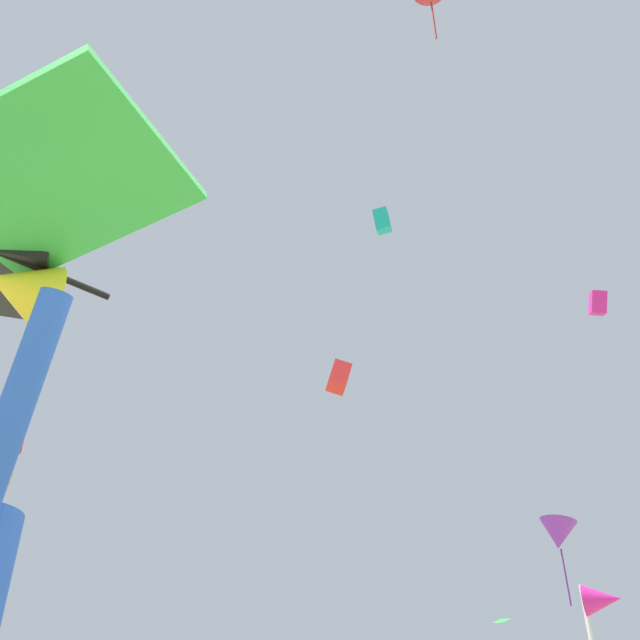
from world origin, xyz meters
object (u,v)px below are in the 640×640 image
Objects in this scene: held_stunt_kite at (10,251)px; marker_flag at (603,617)px; distant_kite_teal_mid_left at (382,221)px; distant_kite_red_mid_right at (339,377)px; distant_kite_green_far_center at (502,620)px; distant_kite_purple_high_right at (558,534)px; distant_kite_magenta_high_left at (598,303)px.

held_stunt_kite is 0.81× the size of marker_flag.
distant_kite_teal_mid_left is at bearing 106.57° from held_stunt_kite.
distant_kite_red_mid_right is at bearing 112.20° from held_stunt_kite.
held_stunt_kite is at bearing -67.80° from distant_kite_red_mid_right.
distant_kite_purple_high_right is (6.07, -20.29, -0.80)m from distant_kite_green_far_center.
distant_kite_green_far_center reaches higher than distant_kite_purple_high_right.
distant_kite_red_mid_right is 0.79× the size of marker_flag.
distant_kite_teal_mid_left is at bearing 164.28° from distant_kite_magenta_high_left.
distant_kite_green_far_center is at bearing 91.82° from distant_kite_teal_mid_left.
distant_kite_teal_mid_left reaches higher than marker_flag.
distant_kite_magenta_high_left is 16.55m from marker_flag.
held_stunt_kite is at bearing -88.50° from distant_kite_purple_high_right.
held_stunt_kite is 14.98m from distant_kite_purple_high_right.
marker_flag is (7.59, -30.09, -3.68)m from distant_kite_green_far_center.
distant_kite_magenta_high_left is 19.97m from distant_kite_green_far_center.
held_stunt_kite is 1.75× the size of distant_kite_magenta_high_left.
distant_kite_teal_mid_left is (-7.52, 2.12, 7.54)m from distant_kite_magenta_high_left.
distant_kite_red_mid_right is at bearing 121.16° from marker_flag.
distant_kite_green_far_center is 0.45× the size of distant_kite_purple_high_right.
distant_kite_teal_mid_left is at bearing 136.49° from distant_kite_purple_high_right.
held_stunt_kite is 35.81m from distant_kite_green_far_center.
distant_kite_magenta_high_left is 1.01× the size of distant_kite_green_far_center.
held_stunt_kite is 25.18m from distant_kite_red_mid_right.
distant_kite_purple_high_right is at bearing -73.34° from distant_kite_green_far_center.
distant_kite_red_mid_right is 1.30× the size of distant_kite_teal_mid_left.
distant_kite_green_far_center is (2.15, 13.99, -7.65)m from distant_kite_red_mid_right.
distant_kite_magenta_high_left reaches higher than held_stunt_kite.
distant_kite_magenta_high_left reaches higher than distant_kite_purple_high_right.
distant_kite_teal_mid_left is 0.61× the size of distant_kite_purple_high_right.
distant_kite_green_far_center is at bearing 115.07° from distant_kite_magenta_high_left.
marker_flag is at bearing -58.84° from distant_kite_red_mid_right.
distant_kite_teal_mid_left is (2.62, -0.98, 6.44)m from distant_kite_red_mid_right.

